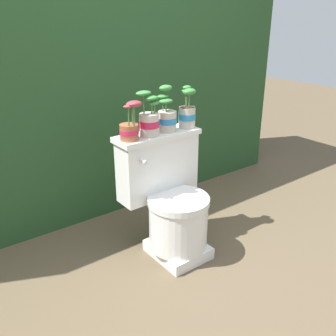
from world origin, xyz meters
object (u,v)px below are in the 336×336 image
potted_plant_left (130,126)px  potted_plant_middle (167,116)px  potted_plant_midleft (150,120)px  toilet (170,200)px  potted_plant_midright (187,113)px

potted_plant_left → potted_plant_middle: (0.25, 0.01, 0.01)m
potted_plant_midleft → potted_plant_middle: potted_plant_middle is taller
potted_plant_midleft → toilet: bearing=-56.4°
potted_plant_left → potted_plant_midright: bearing=0.2°
toilet → potted_plant_midright: size_ratio=2.92×
potted_plant_middle → potted_plant_midright: potted_plant_middle is taller
potted_plant_midleft → potted_plant_midright: (0.27, 0.00, 0.00)m
toilet → potted_plant_middle: bearing=60.5°
toilet → potted_plant_midleft: size_ratio=2.85×
potted_plant_left → potted_plant_middle: potted_plant_middle is taller
potted_plant_midright → potted_plant_middle: bearing=175.4°
toilet → potted_plant_left: bearing=152.6°
toilet → potted_plant_left: (-0.19, 0.10, 0.46)m
potted_plant_left → potted_plant_midleft: potted_plant_midleft is taller
potted_plant_middle → potted_plant_midleft: bearing=-174.0°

